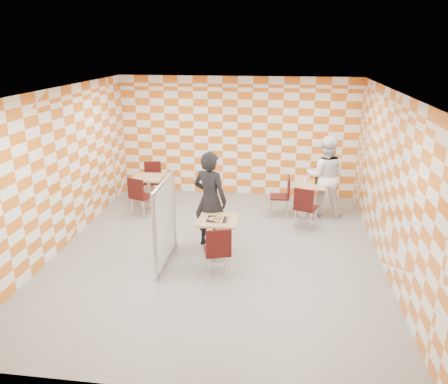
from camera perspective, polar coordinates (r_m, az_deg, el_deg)
name	(u,v)px	position (r m, az deg, el deg)	size (l,w,h in m)	color
room_shell	(221,169)	(8.30, -0.37, 3.08)	(7.00, 7.00, 7.00)	gray
main_table	(218,231)	(7.99, -0.82, -5.16)	(0.70, 0.70, 0.75)	tan
second_table	(309,194)	(10.08, 11.10, -0.29)	(0.70, 0.70, 0.75)	tan
empty_table	(149,186)	(10.60, -9.81, 0.74)	(0.70, 0.70, 0.75)	tan
chair_main_front	(218,249)	(7.27, -0.81, -7.41)	(0.53, 0.53, 0.92)	#360B0A
chair_second_front	(305,205)	(9.31, 10.51, -1.66)	(0.55, 0.55, 0.92)	#360B0A
chair_second_side	(284,193)	(9.96, 7.79, -0.13)	(0.45, 0.44, 0.92)	#360B0A
chair_empty_near	(139,194)	(10.01, -11.04, -0.22)	(0.54, 0.55, 0.92)	#360B0A
chair_empty_far	(153,177)	(11.18, -9.31, 1.92)	(0.49, 0.50, 0.92)	#360B0A
partition	(165,222)	(7.72, -7.69, -3.94)	(0.08, 1.38, 1.55)	white
man_dark	(210,200)	(8.28, -1.83, -1.04)	(0.69, 0.45, 1.89)	black
man_white	(325,176)	(10.11, 13.10, 2.04)	(0.89, 0.69, 1.83)	white
pizza_on_foil	(218,219)	(7.87, -0.84, -3.49)	(0.40, 0.40, 0.04)	silver
sport_bottle	(305,178)	(10.10, 10.55, 1.75)	(0.06, 0.06, 0.20)	white
soda_bottle	(317,179)	(10.03, 11.99, 1.61)	(0.07, 0.07, 0.23)	black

